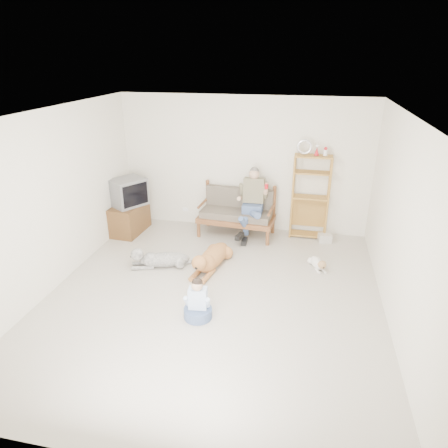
% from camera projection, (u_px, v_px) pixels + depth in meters
% --- Properties ---
extents(floor, '(5.50, 5.50, 0.00)m').
position_uv_depth(floor, '(213.00, 298.00, 6.05)').
color(floor, beige).
rests_on(floor, ground).
extents(ceiling, '(5.50, 5.50, 0.00)m').
position_uv_depth(ceiling, '(210.00, 115.00, 4.99)').
color(ceiling, white).
rests_on(ceiling, ground).
extents(wall_back, '(5.00, 0.00, 5.00)m').
position_uv_depth(wall_back, '(244.00, 165.00, 7.99)').
color(wall_back, silver).
rests_on(wall_back, ground).
extents(wall_front, '(5.00, 0.00, 5.00)m').
position_uv_depth(wall_front, '(128.00, 347.00, 3.05)').
color(wall_front, silver).
rests_on(wall_front, ground).
extents(wall_left, '(0.00, 5.50, 5.50)m').
position_uv_depth(wall_left, '(50.00, 202.00, 5.99)').
color(wall_left, silver).
rests_on(wall_left, ground).
extents(wall_right, '(0.00, 5.50, 5.50)m').
position_uv_depth(wall_right, '(403.00, 230.00, 5.05)').
color(wall_right, silver).
rests_on(wall_right, ground).
extents(loveseat, '(1.55, 0.81, 0.95)m').
position_uv_depth(loveseat, '(237.00, 211.00, 8.02)').
color(loveseat, brown).
rests_on(loveseat, ground).
extents(man, '(0.53, 0.76, 1.24)m').
position_uv_depth(man, '(251.00, 208.00, 7.73)').
color(man, slate).
rests_on(man, loveseat).
extents(etagere, '(0.74, 0.32, 1.95)m').
position_uv_depth(etagere, '(310.00, 196.00, 7.75)').
color(etagere, '#B18537').
rests_on(etagere, ground).
extents(book_stack, '(0.28, 0.22, 0.16)m').
position_uv_depth(book_stack, '(325.00, 238.00, 7.81)').
color(book_stack, silver).
rests_on(book_stack, ground).
extents(tv_stand, '(0.56, 0.93, 0.60)m').
position_uv_depth(tv_stand, '(130.00, 218.00, 8.17)').
color(tv_stand, brown).
rests_on(tv_stand, ground).
extents(crt_tv, '(0.79, 0.82, 0.54)m').
position_uv_depth(crt_tv, '(128.00, 192.00, 7.93)').
color(crt_tv, slate).
rests_on(crt_tv, tv_stand).
extents(wall_outlet, '(0.12, 0.02, 0.08)m').
position_uv_depth(wall_outlet, '(185.00, 209.00, 8.63)').
color(wall_outlet, white).
rests_on(wall_outlet, ground).
extents(golden_retriever, '(0.54, 1.44, 0.44)m').
position_uv_depth(golden_retriever, '(211.00, 259.00, 6.82)').
color(golden_retriever, '#B3763E').
rests_on(golden_retriever, ground).
extents(shaggy_dog, '(1.17, 0.54, 0.36)m').
position_uv_depth(shaggy_dog, '(159.00, 259.00, 6.88)').
color(shaggy_dog, silver).
rests_on(shaggy_dog, ground).
extents(terrier, '(0.31, 0.57, 0.22)m').
position_uv_depth(terrier, '(318.00, 264.00, 6.83)').
color(terrier, white).
rests_on(terrier, ground).
extents(child, '(0.40, 0.40, 0.63)m').
position_uv_depth(child, '(198.00, 303.00, 5.53)').
color(child, slate).
rests_on(child, ground).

